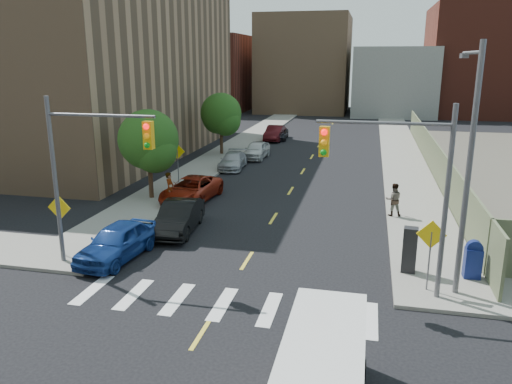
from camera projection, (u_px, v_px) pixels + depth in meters
The scene contains 29 objects.
ground at pixel (178, 371), 13.87m from camera, with size 160.00×160.00×0.00m, color black.
sidewalk_nw at pixel (251, 137), 54.59m from camera, with size 3.50×73.00×0.15m, color gray.
sidewalk_ne at pixel (398, 142), 51.27m from camera, with size 3.50×73.00×0.15m, color gray.
fence_north at pixel (432, 156), 37.85m from camera, with size 0.12×44.00×2.50m, color #5F6648.
building_nw at pixel (67, 63), 44.77m from camera, with size 22.00×30.00×16.00m, color #8C6B4C.
bg_bldg_west at pixel (208, 73), 82.95m from camera, with size 14.00×18.00×12.00m, color #592319.
bg_bldg_midwest at pixel (305, 64), 81.01m from camera, with size 14.00×16.00×15.00m, color #8C6B4C.
bg_bldg_center at pixel (393, 81), 76.77m from camera, with size 12.00×16.00×10.00m, color gray.
bg_bldg_east at pixel (491, 61), 74.88m from camera, with size 18.00×18.00×16.00m, color #592319.
signal_nw at pixel (87, 160), 19.63m from camera, with size 4.59×0.30×7.00m.
signal_ne at pixel (402, 175), 17.06m from camera, with size 4.59×0.30×7.00m.
streetlight_ne at pixel (468, 153), 17.26m from camera, with size 0.25×3.70×9.00m.
warn_sign_nw at pixel (60, 215), 21.15m from camera, with size 1.06×0.06×2.83m.
warn_sign_ne at pixel (431, 243), 17.93m from camera, with size 1.06×0.06×2.83m.
warn_sign_midwest at pixel (178, 156), 33.86m from camera, with size 1.06×0.06×2.83m.
tree_west_near at pixel (149, 144), 29.80m from camera, with size 3.66×3.64×5.52m.
tree_west_far at pixel (221, 116), 43.92m from camera, with size 3.66×3.64×5.52m.
parked_car_blue at pixel (117, 242), 21.44m from camera, with size 1.84×4.57×1.56m, color navy.
parked_car_black at pixel (179, 217), 24.82m from camera, with size 1.61×4.62×1.52m, color black.
parked_car_red at pixel (191, 189), 30.18m from camera, with size 2.41×5.22×1.45m, color maroon.
parked_car_silver at pixel (233, 161), 39.11m from camera, with size 1.78×4.38×1.27m, color #9B9DA3.
parked_car_white at pixel (256, 150), 43.15m from camera, with size 1.74×4.32×1.47m, color silver.
parked_car_maroon at pixel (275, 133), 52.61m from camera, with size 1.63×4.67×1.54m, color #3F0C10.
parked_car_grey at pixel (277, 133), 53.33m from camera, with size 2.11×4.58×1.27m, color black.
cargo_van at pixel (323, 372), 11.88m from camera, with size 2.04×4.85×2.22m.
mailbox at pixel (473, 260), 19.23m from camera, with size 0.64×0.50×1.53m.
payphone at pixel (410, 250), 19.72m from camera, with size 0.55×0.45×1.85m, color black.
pedestrian_west at pixel (170, 188), 28.94m from camera, with size 0.69×0.46×1.90m, color gray.
pedestrian_east at pixel (394, 200), 26.83m from camera, with size 0.88×0.68×1.80m, color gray.
Camera 1 is at (4.80, -11.32, 8.40)m, focal length 35.00 mm.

